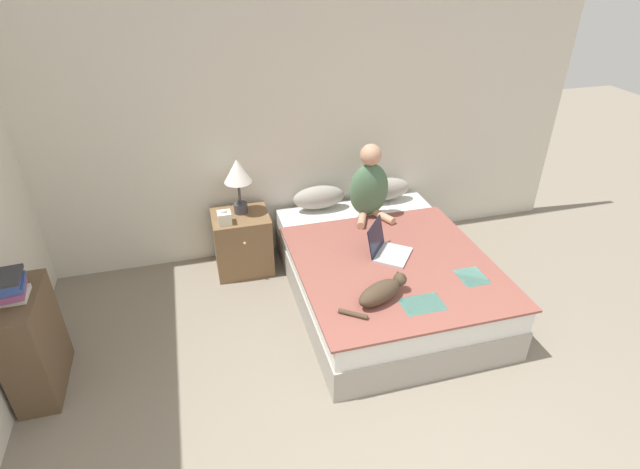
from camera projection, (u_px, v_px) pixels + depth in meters
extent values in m
cube|color=beige|center=(295.00, 126.00, 4.61)|extent=(5.69, 0.05, 2.55)
cube|color=#9E998E|center=(383.00, 284.00, 4.41)|extent=(1.53, 2.06, 0.28)
cube|color=silver|center=(385.00, 262.00, 4.29)|extent=(1.51, 2.03, 0.20)
cube|color=brown|center=(395.00, 265.00, 4.07)|extent=(1.58, 1.65, 0.02)
cube|color=#5B9384|center=(422.00, 305.00, 3.62)|extent=(0.31, 0.21, 0.01)
cube|color=#5B9384|center=(472.00, 277.00, 3.91)|extent=(0.21, 0.24, 0.01)
ellipsoid|color=gray|center=(319.00, 197.00, 4.84)|extent=(0.51, 0.20, 0.23)
ellipsoid|color=gray|center=(385.00, 189.00, 4.99)|extent=(0.51, 0.20, 0.23)
ellipsoid|color=#476B4C|center=(369.00, 190.00, 4.65)|extent=(0.38, 0.21, 0.52)
sphere|color=tan|center=(371.00, 155.00, 4.47)|extent=(0.20, 0.20, 0.20)
cylinder|color=tan|center=(362.00, 219.00, 4.63)|extent=(0.17, 0.27, 0.07)
cylinder|color=tan|center=(383.00, 216.00, 4.68)|extent=(0.17, 0.27, 0.07)
ellipsoid|color=#473828|center=(380.00, 293.00, 3.60)|extent=(0.42, 0.30, 0.16)
sphere|color=#473828|center=(400.00, 279.00, 3.71)|extent=(0.10, 0.10, 0.10)
cone|color=#473828|center=(398.00, 273.00, 3.71)|extent=(0.05, 0.05, 0.05)
cone|color=#473828|center=(403.00, 277.00, 3.67)|extent=(0.05, 0.05, 0.05)
cylinder|color=#473828|center=(353.00, 314.00, 3.50)|extent=(0.19, 0.15, 0.03)
cube|color=#B7B7BC|center=(393.00, 255.00, 4.16)|extent=(0.40, 0.41, 0.02)
cube|color=black|center=(376.00, 237.00, 4.14)|extent=(0.25, 0.29, 0.26)
cube|color=brown|center=(242.00, 242.00, 4.73)|extent=(0.52, 0.46, 0.58)
sphere|color=tan|center=(245.00, 243.00, 4.47)|extent=(0.03, 0.03, 0.03)
cylinder|color=#38383D|center=(241.00, 208.00, 4.60)|extent=(0.13, 0.13, 0.09)
cylinder|color=#38383D|center=(239.00, 193.00, 4.52)|extent=(0.02, 0.02, 0.22)
cone|color=white|center=(237.00, 171.00, 4.41)|extent=(0.25, 0.25, 0.21)
cube|color=beige|center=(224.00, 218.00, 4.42)|extent=(0.12, 0.12, 0.11)
ellipsoid|color=white|center=(224.00, 211.00, 4.39)|extent=(0.06, 0.04, 0.03)
cube|color=brown|center=(33.00, 343.00, 3.41)|extent=(0.27, 0.61, 0.79)
cube|color=beige|center=(13.00, 296.00, 3.19)|extent=(0.18, 0.19, 0.04)
cube|color=#844270|center=(11.00, 291.00, 3.17)|extent=(0.19, 0.25, 0.04)
cube|color=#334C8E|center=(10.00, 285.00, 3.16)|extent=(0.20, 0.25, 0.03)
cube|color=#334C8E|center=(8.00, 282.00, 3.13)|extent=(0.16, 0.20, 0.04)
cube|color=#2D2D33|center=(5.00, 277.00, 3.12)|extent=(0.19, 0.24, 0.02)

